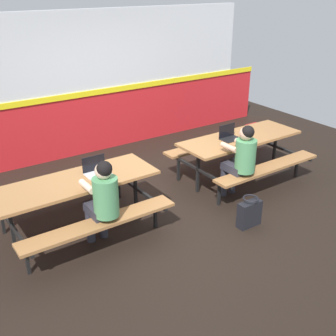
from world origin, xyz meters
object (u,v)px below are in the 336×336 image
at_px(picnic_table_left, 77,192).
at_px(backpack_dark, 253,135).
at_px(student_further, 241,157).
at_px(picnic_table_right, 240,146).
at_px(laptop_dark, 229,136).
at_px(student_nearer, 103,198).
at_px(tote_bag_bright, 249,213).
at_px(laptop_silver, 96,170).

relative_size(picnic_table_left, backpack_dark, 4.76).
bearing_deg(student_further, picnic_table_right, 48.27).
xyz_separation_m(picnic_table_left, laptop_dark, (2.62, 0.04, 0.21)).
height_order(student_nearer, student_further, same).
bearing_deg(backpack_dark, tote_bag_bright, -135.28).
bearing_deg(backpack_dark, picnic_table_left, -166.49).
xyz_separation_m(picnic_table_right, backpack_dark, (1.30, 0.98, -0.36)).
relative_size(laptop_silver, tote_bag_bright, 0.75).
bearing_deg(laptop_silver, picnic_table_left, -172.30).
relative_size(student_further, laptop_silver, 3.74).
bearing_deg(picnic_table_left, picnic_table_right, 0.19).
distance_m(picnic_table_left, student_further, 2.39).
bearing_deg(tote_bag_bright, laptop_silver, 143.32).
relative_size(picnic_table_right, student_nearer, 1.73).
relative_size(picnic_table_left, tote_bag_bright, 4.87).
bearing_deg(picnic_table_left, backpack_dark, 13.51).
bearing_deg(picnic_table_left, student_further, -13.39).
bearing_deg(laptop_dark, student_further, -116.30).
distance_m(student_nearer, backpack_dark, 4.33).
xyz_separation_m(student_further, laptop_silver, (-2.02, 0.59, 0.08)).
height_order(picnic_table_right, student_nearer, student_nearer).
height_order(picnic_table_left, laptop_silver, laptop_silver).
xyz_separation_m(picnic_table_right, tote_bag_bright, (-0.89, -1.18, -0.39)).
bearing_deg(laptop_silver, picnic_table_right, -0.72).
bearing_deg(laptop_dark, picnic_table_left, -179.03).
bearing_deg(tote_bag_bright, student_further, 58.04).
distance_m(student_further, laptop_silver, 2.11).
distance_m(picnic_table_left, backpack_dark, 4.26).
distance_m(picnic_table_right, student_further, 0.77).
height_order(picnic_table_right, student_further, student_further).
height_order(laptop_dark, backpack_dark, laptop_dark).
distance_m(laptop_silver, backpack_dark, 3.98).
height_order(laptop_dark, tote_bag_bright, laptop_dark).
xyz_separation_m(picnic_table_right, laptop_dark, (-0.21, 0.03, 0.21)).
xyz_separation_m(student_further, laptop_dark, (0.30, 0.60, 0.08)).
height_order(picnic_table_right, tote_bag_bright, picnic_table_right).
bearing_deg(student_further, laptop_silver, 163.60).
distance_m(laptop_silver, laptop_dark, 2.32).
height_order(picnic_table_left, tote_bag_bright, picnic_table_left).
relative_size(backpack_dark, tote_bag_bright, 1.02).
height_order(student_nearer, tote_bag_bright, student_nearer).
bearing_deg(picnic_table_left, laptop_dark, 0.97).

